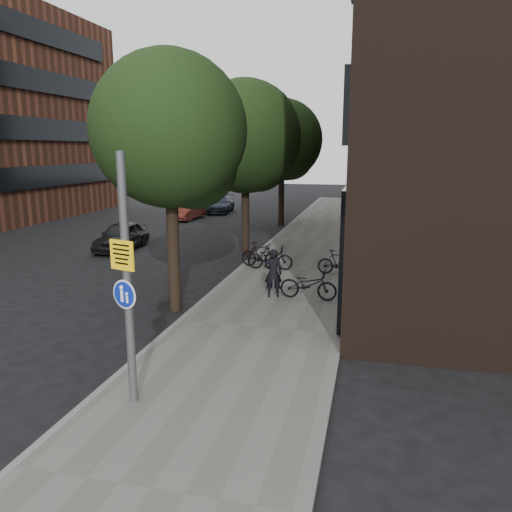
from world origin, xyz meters
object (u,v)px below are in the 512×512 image
(parked_bike_facade_near, at_px, (308,284))
(signpost, at_px, (127,281))
(parked_car_near, at_px, (122,236))
(pedestrian, at_px, (273,273))

(parked_bike_facade_near, bearing_deg, signpost, 166.32)
(parked_car_near, bearing_deg, pedestrian, -39.95)
(parked_car_near, bearing_deg, parked_bike_facade_near, -36.66)
(signpost, height_order, parked_car_near, signpost)
(pedestrian, bearing_deg, parked_bike_facade_near, 166.51)
(signpost, distance_m, parked_car_near, 15.64)
(signpost, relative_size, parked_car_near, 1.18)
(signpost, xyz_separation_m, parked_bike_facade_near, (2.36, 7.23, -1.86))
(parked_bike_facade_near, relative_size, parked_car_near, 0.46)
(signpost, bearing_deg, parked_bike_facade_near, 88.89)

